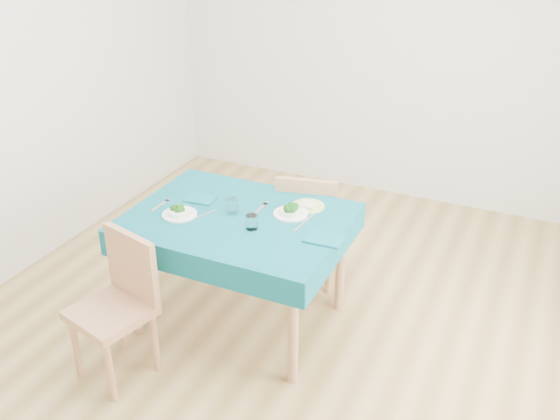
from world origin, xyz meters
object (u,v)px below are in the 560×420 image
at_px(chair_near, 109,303).
at_px(bowl_near, 179,211).
at_px(chair_far, 310,214).
at_px(side_plate, 308,206).
at_px(table, 239,270).
at_px(bowl_far, 291,210).

distance_m(chair_near, bowl_near, 0.68).
bearing_deg(chair_far, chair_near, 53.85).
distance_m(bowl_near, side_plate, 0.78).
height_order(chair_near, bowl_near, chair_near).
bearing_deg(table, chair_near, -118.79).
relative_size(table, chair_near, 1.31).
bearing_deg(bowl_far, bowl_near, -154.51).
relative_size(chair_near, chair_far, 0.97).
bearing_deg(side_plate, bowl_near, -147.03).
xyz_separation_m(chair_near, chair_far, (0.61, 1.39, 0.02)).
bearing_deg(chair_far, table, 60.01).
xyz_separation_m(chair_near, bowl_far, (0.68, 0.89, 0.30)).
bearing_deg(side_plate, table, -138.75).
bearing_deg(chair_near, table, 75.99).
distance_m(chair_far, bowl_near, 0.99).
xyz_separation_m(table, chair_far, (0.21, 0.65, 0.13)).
bearing_deg(chair_far, side_plate, 97.19).
relative_size(table, side_plate, 6.32).
xyz_separation_m(chair_far, bowl_far, (0.07, -0.50, 0.28)).
bearing_deg(bowl_near, side_plate, 32.97).
height_order(chair_far, bowl_near, chair_far).
relative_size(table, bowl_far, 6.10).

